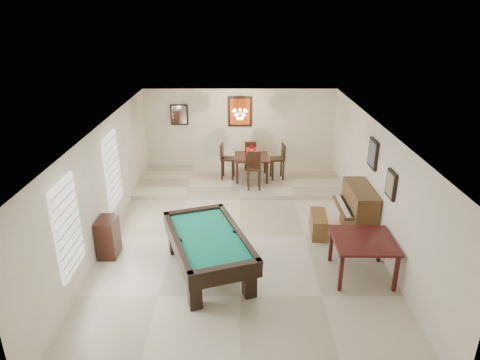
{
  "coord_description": "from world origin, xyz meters",
  "views": [
    {
      "loc": [
        -0.01,
        -8.71,
        4.91
      ],
      "look_at": [
        0.0,
        0.6,
        1.15
      ],
      "focal_mm": 32.0,
      "sensor_mm": 36.0,
      "label": 1
    }
  ],
  "objects_px": {
    "upright_piano": "(353,211)",
    "dining_chair_south": "(254,171)",
    "pool_table": "(209,254)",
    "chandelier": "(240,111)",
    "dining_table": "(252,165)",
    "piano_bench": "(318,224)",
    "dining_chair_east": "(277,162)",
    "dining_chair_north": "(250,155)",
    "flower_vase": "(252,149)",
    "apothecary_chest": "(108,237)",
    "dining_chair_west": "(228,161)",
    "square_table": "(362,257)"
  },
  "relations": [
    {
      "from": "dining_chair_south",
      "to": "chandelier",
      "type": "height_order",
      "value": "chandelier"
    },
    {
      "from": "dining_chair_north",
      "to": "dining_chair_west",
      "type": "distance_m",
      "value": 1.04
    },
    {
      "from": "pool_table",
      "to": "upright_piano",
      "type": "bearing_deg",
      "value": 7.08
    },
    {
      "from": "pool_table",
      "to": "piano_bench",
      "type": "relative_size",
      "value": 2.75
    },
    {
      "from": "dining_chair_south",
      "to": "dining_chair_west",
      "type": "distance_m",
      "value": 1.11
    },
    {
      "from": "dining_table",
      "to": "upright_piano",
      "type": "bearing_deg",
      "value": -55.21
    },
    {
      "from": "upright_piano",
      "to": "dining_chair_west",
      "type": "xyz_separation_m",
      "value": [
        -2.95,
        3.24,
        0.07
      ]
    },
    {
      "from": "pool_table",
      "to": "piano_bench",
      "type": "bearing_deg",
      "value": 13.87
    },
    {
      "from": "upright_piano",
      "to": "dining_chair_west",
      "type": "bearing_deg",
      "value": 132.27
    },
    {
      "from": "flower_vase",
      "to": "upright_piano",
      "type": "bearing_deg",
      "value": -55.21
    },
    {
      "from": "apothecary_chest",
      "to": "chandelier",
      "type": "relative_size",
      "value": 1.42
    },
    {
      "from": "square_table",
      "to": "flower_vase",
      "type": "height_order",
      "value": "flower_vase"
    },
    {
      "from": "upright_piano",
      "to": "dining_chair_south",
      "type": "bearing_deg",
      "value": 132.09
    },
    {
      "from": "dining_table",
      "to": "piano_bench",
      "type": "bearing_deg",
      "value": -65.36
    },
    {
      "from": "apothecary_chest",
      "to": "piano_bench",
      "type": "bearing_deg",
      "value": 11.2
    },
    {
      "from": "flower_vase",
      "to": "apothecary_chest",
      "type": "bearing_deg",
      "value": -127.19
    },
    {
      "from": "piano_bench",
      "to": "flower_vase",
      "type": "bearing_deg",
      "value": 114.64
    },
    {
      "from": "chandelier",
      "to": "dining_chair_east",
      "type": "bearing_deg",
      "value": 5.0
    },
    {
      "from": "pool_table",
      "to": "square_table",
      "type": "relative_size",
      "value": 2.1
    },
    {
      "from": "dining_chair_west",
      "to": "chandelier",
      "type": "xyz_separation_m",
      "value": [
        0.36,
        -0.13,
        1.55
      ]
    },
    {
      "from": "flower_vase",
      "to": "chandelier",
      "type": "relative_size",
      "value": 0.36
    },
    {
      "from": "dining_chair_west",
      "to": "chandelier",
      "type": "bearing_deg",
      "value": -102.71
    },
    {
      "from": "square_table",
      "to": "dining_chair_north",
      "type": "bearing_deg",
      "value": 109.82
    },
    {
      "from": "upright_piano",
      "to": "dining_chair_south",
      "type": "distance_m",
      "value": 3.27
    },
    {
      "from": "piano_bench",
      "to": "chandelier",
      "type": "bearing_deg",
      "value": 120.39
    },
    {
      "from": "dining_chair_west",
      "to": "dining_chair_east",
      "type": "height_order",
      "value": "dining_chair_west"
    },
    {
      "from": "dining_table",
      "to": "dining_chair_east",
      "type": "bearing_deg",
      "value": -0.64
    },
    {
      "from": "upright_piano",
      "to": "piano_bench",
      "type": "xyz_separation_m",
      "value": [
        -0.76,
        0.01,
        -0.34
      ]
    },
    {
      "from": "dining_chair_south",
      "to": "dining_chair_north",
      "type": "distance_m",
      "value": 1.59
    },
    {
      "from": "upright_piano",
      "to": "pool_table",
      "type": "bearing_deg",
      "value": -154.14
    },
    {
      "from": "pool_table",
      "to": "dining_table",
      "type": "height_order",
      "value": "dining_table"
    },
    {
      "from": "dining_table",
      "to": "chandelier",
      "type": "height_order",
      "value": "chandelier"
    },
    {
      "from": "dining_chair_east",
      "to": "chandelier",
      "type": "height_order",
      "value": "chandelier"
    },
    {
      "from": "pool_table",
      "to": "dining_chair_east",
      "type": "distance_m",
      "value": 5.08
    },
    {
      "from": "dining_chair_east",
      "to": "dining_table",
      "type": "bearing_deg",
      "value": -97.17
    },
    {
      "from": "dining_chair_north",
      "to": "dining_chair_west",
      "type": "relative_size",
      "value": 0.9
    },
    {
      "from": "dining_chair_north",
      "to": "pool_table",
      "type": "bearing_deg",
      "value": 79.97
    },
    {
      "from": "piano_bench",
      "to": "dining_chair_east",
      "type": "xyz_separation_m",
      "value": [
        -0.71,
        3.2,
        0.41
      ]
    },
    {
      "from": "dining_chair_south",
      "to": "dining_chair_east",
      "type": "xyz_separation_m",
      "value": [
        0.72,
        0.78,
        0.01
      ]
    },
    {
      "from": "piano_bench",
      "to": "dining_chair_west",
      "type": "bearing_deg",
      "value": 124.03
    },
    {
      "from": "piano_bench",
      "to": "dining_chair_north",
      "type": "relative_size",
      "value": 0.92
    },
    {
      "from": "square_table",
      "to": "dining_chair_north",
      "type": "height_order",
      "value": "dining_chair_north"
    },
    {
      "from": "pool_table",
      "to": "square_table",
      "type": "xyz_separation_m",
      "value": [
        2.99,
        -0.1,
        -0.0
      ]
    },
    {
      "from": "pool_table",
      "to": "chandelier",
      "type": "height_order",
      "value": "chandelier"
    },
    {
      "from": "pool_table",
      "to": "dining_table",
      "type": "relative_size",
      "value": 2.44
    },
    {
      "from": "flower_vase",
      "to": "chandelier",
      "type": "height_order",
      "value": "chandelier"
    },
    {
      "from": "dining_chair_south",
      "to": "dining_chair_east",
      "type": "distance_m",
      "value": 1.06
    },
    {
      "from": "dining_table",
      "to": "dining_chair_east",
      "type": "height_order",
      "value": "dining_chair_east"
    },
    {
      "from": "dining_table",
      "to": "apothecary_chest",
      "type": "bearing_deg",
      "value": -127.19
    },
    {
      "from": "pool_table",
      "to": "chandelier",
      "type": "xyz_separation_m",
      "value": [
        0.62,
        4.67,
        1.79
      ]
    }
  ]
}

